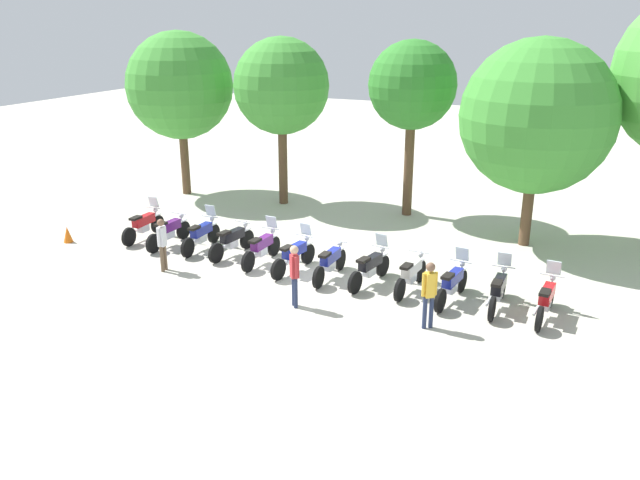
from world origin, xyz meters
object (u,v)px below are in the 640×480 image
Objects in this scene: motorcycle_1 at (169,231)px; motorcycle_5 at (294,255)px; motorcycle_6 at (330,262)px; motorcycle_8 at (411,274)px; motorcycle_4 at (262,247)px; motorcycle_9 at (452,283)px; traffic_cone at (68,234)px; motorcycle_0 at (144,224)px; motorcycle_7 at (370,267)px; tree_3 at (537,117)px; tree_2 at (412,86)px; motorcycle_10 at (498,290)px; motorcycle_11 at (546,299)px; person_0 at (294,271)px; tree_0 at (180,86)px; person_1 at (429,290)px; tree_1 at (282,87)px; motorcycle_3 at (232,240)px; motorcycle_2 at (201,234)px; person_2 at (162,241)px.

motorcycle_5 is (4.83, -0.36, 0.01)m from motorcycle_1.
motorcycle_6 is 2.42m from motorcycle_8.
motorcycle_4 is 4.83m from motorcycle_8.
motorcycle_9 is 13.04m from traffic_cone.
motorcycle_7 is at bearing -94.49° from motorcycle_0.
motorcycle_1 is 0.33× the size of tree_3.
motorcycle_4 is 0.34× the size of tree_2.
motorcycle_10 is 1.00× the size of motorcycle_11.
tree_0 reaches higher than person_0.
tree_1 is (-8.38, 8.62, 3.68)m from person_1.
motorcycle_3 is 1.00× the size of motorcycle_4.
motorcycle_2 is 1.00× the size of motorcycle_6.
motorcycle_10 is (7.24, -0.37, 0.00)m from motorcycle_4.
tree_1 reaches higher than motorcycle_5.
motorcycle_0 is at bearing 90.64° from motorcycle_11.
motorcycle_2 reaches higher than motorcycle_1.
motorcycle_8 is 2.42m from motorcycle_10.
tree_3 is at bearing 0.77° from motorcycle_10.
motorcycle_9 is 0.33× the size of tree_1.
motorcycle_7 is (2.42, -0.01, 0.00)m from motorcycle_5.
motorcycle_2 and motorcycle_10 have the same top height.
motorcycle_0 is 13.48m from tree_3.
motorcycle_8 is 10.70m from tree_1.
motorcycle_1 is 1.01× the size of motorcycle_5.
motorcycle_1 reaches higher than traffic_cone.
person_2 is 10.72m from tree_2.
tree_0 is 4.55m from tree_1.
tree_3 reaches higher than person_0.
motorcycle_4 reaches higher than motorcycle_8.
motorcycle_7 and motorcycle_10 have the same top height.
motorcycle_7 is 0.99× the size of motorcycle_11.
tree_2 reaches higher than motorcycle_11.
motorcycle_4 is 1.27× the size of person_1.
person_1 reaches higher than motorcycle_9.
motorcycle_1 and motorcycle_8 have the same top height.
person_0 is at bearing 179.03° from motorcycle_6.
tree_3 is (-1.24, 5.60, 3.76)m from motorcycle_11.
tree_2 is at bearing -18.09° from person_1.
motorcycle_5 is at bearing -91.94° from motorcycle_3.
motorcycle_2 is 6.07m from motorcycle_7.
tree_2 reaches higher than motorcycle_2.
tree_2 is (1.38, 7.07, 4.35)m from motorcycle_5.
person_1 reaches higher than motorcycle_4.
motorcycle_1 is 12.50m from tree_3.
motorcycle_3 is 1.28× the size of person_0.
tree_0 is 1.01× the size of tree_3.
motorcycle_6 is 2.24m from person_0.
motorcycle_7 is (4.83, -0.43, 0.01)m from motorcycle_3.
motorcycle_5 is 1.00× the size of motorcycle_9.
person_1 is (-2.59, -1.76, 0.50)m from motorcycle_11.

